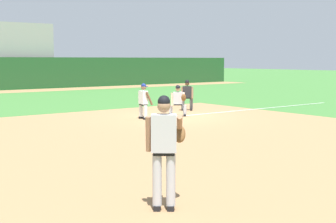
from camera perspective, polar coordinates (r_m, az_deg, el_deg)
ground_plane at (r=19.72m, az=0.44°, el=-0.69°), size 160.00×160.00×0.00m
infield_dirt_patch at (r=13.65m, az=0.18°, el=-3.83°), size 18.00×18.00×0.01m
warning_track_strip at (r=37.54m, az=-18.54°, el=2.34°), size 48.00×3.20×0.01m
foul_line_stripe at (r=23.38m, az=10.98°, el=0.33°), size 10.80×0.10×0.00m
first_base_bag at (r=19.71m, az=0.44°, el=-0.56°), size 0.38×0.38×0.09m
baseball at (r=16.88m, az=1.31°, el=-1.75°), size 0.07×0.07×0.07m
pitcher at (r=7.48m, az=-0.37°, el=-4.14°), size 0.85×0.54×1.86m
first_baseman at (r=19.92m, az=1.26°, el=1.50°), size 0.71×1.09×1.34m
baserunner at (r=18.99m, az=-2.99°, el=1.44°), size 0.48×0.62×1.46m
umpire at (r=22.22m, az=2.35°, el=2.16°), size 0.68×0.66×1.46m
outfield_wall at (r=39.37m, az=-19.54°, el=4.37°), size 48.00×0.50×2.60m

